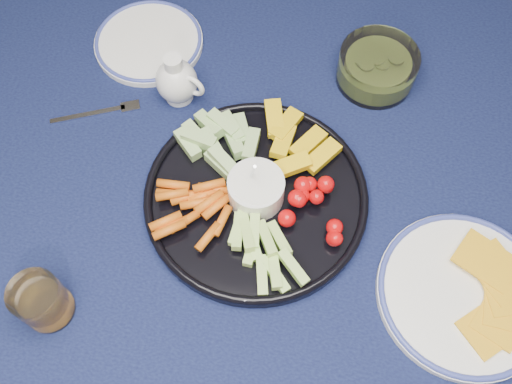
% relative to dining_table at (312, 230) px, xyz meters
% --- Properties ---
extents(dining_table, '(1.67, 1.07, 0.75)m').
position_rel_dining_table_xyz_m(dining_table, '(0.00, 0.00, 0.00)').
color(dining_table, '#472A17').
rests_on(dining_table, ground).
extents(crudite_platter, '(0.34, 0.34, 0.11)m').
position_rel_dining_table_xyz_m(crudite_platter, '(-0.09, -0.01, 0.11)').
color(crudite_platter, black).
rests_on(crudite_platter, dining_table).
extents(creamer_pitcher, '(0.09, 0.07, 0.09)m').
position_rel_dining_table_xyz_m(creamer_pitcher, '(-0.25, 0.16, 0.13)').
color(creamer_pitcher, white).
rests_on(creamer_pitcher, dining_table).
extents(pickle_bowl, '(0.13, 0.13, 0.06)m').
position_rel_dining_table_xyz_m(pickle_bowl, '(0.06, 0.26, 0.12)').
color(pickle_bowl, white).
rests_on(pickle_bowl, dining_table).
extents(cheese_plate, '(0.24, 0.24, 0.03)m').
position_rel_dining_table_xyz_m(cheese_plate, '(0.22, -0.10, 0.10)').
color(cheese_plate, white).
rests_on(cheese_plate, dining_table).
extents(juice_tumbler, '(0.07, 0.07, 0.08)m').
position_rel_dining_table_xyz_m(juice_tumbler, '(-0.34, -0.23, 0.12)').
color(juice_tumbler, white).
rests_on(juice_tumbler, dining_table).
extents(fork_left, '(0.14, 0.07, 0.00)m').
position_rel_dining_table_xyz_m(fork_left, '(-0.37, 0.11, 0.09)').
color(fork_left, silver).
rests_on(fork_left, dining_table).
extents(fork_right, '(0.11, 0.11, 0.00)m').
position_rel_dining_table_xyz_m(fork_right, '(0.17, -0.16, 0.09)').
color(fork_right, silver).
rests_on(fork_right, dining_table).
extents(side_plate_extra, '(0.19, 0.19, 0.02)m').
position_rel_dining_table_xyz_m(side_plate_extra, '(-0.34, 0.26, 0.10)').
color(side_plate_extra, white).
rests_on(side_plate_extra, dining_table).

